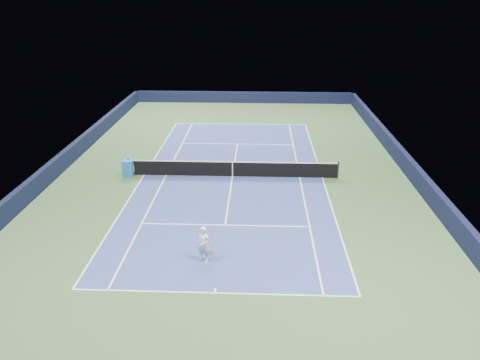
{
  "coord_description": "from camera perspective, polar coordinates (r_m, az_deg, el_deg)",
  "views": [
    {
      "loc": [
        1.59,
        -26.59,
        10.74
      ],
      "look_at": [
        0.59,
        -3.0,
        1.0
      ],
      "focal_mm": 35.0,
      "sensor_mm": 36.0,
      "label": 1
    }
  ],
  "objects": [
    {
      "name": "sideline_singles_left",
      "position": [
        29.24,
        -8.99,
        0.6
      ],
      "size": [
        0.08,
        23.77,
        0.0
      ],
      "primitive_type": "cube",
      "color": "white",
      "rests_on": "ground"
    },
    {
      "name": "wall_left",
      "position": [
        31.06,
        -21.29,
        1.68
      ],
      "size": [
        0.35,
        40.0,
        1.1
      ],
      "primitive_type": "cube",
      "color": "black",
      "rests_on": "ground"
    },
    {
      "name": "center_service_line",
      "position": [
        28.72,
        -0.91,
        0.47
      ],
      "size": [
        0.08,
        12.8,
        0.0
      ],
      "primitive_type": "cube",
      "color": "white",
      "rests_on": "ground"
    },
    {
      "name": "service_line_near",
      "position": [
        22.92,
        -1.83,
        -5.51
      ],
      "size": [
        8.23,
        0.08,
        0.0
      ],
      "primitive_type": "cube",
      "color": "white",
      "rests_on": "ground"
    },
    {
      "name": "baseline_far",
      "position": [
        39.98,
        0.07,
        6.85
      ],
      "size": [
        10.97,
        0.08,
        0.0
      ],
      "primitive_type": "cube",
      "color": "white",
      "rests_on": "ground"
    },
    {
      "name": "wall_far",
      "position": [
        47.55,
        0.47,
        10.05
      ],
      "size": [
        22.0,
        0.35,
        1.1
      ],
      "primitive_type": "cube",
      "color": "black",
      "rests_on": "ground"
    },
    {
      "name": "sponsor_cube",
      "position": [
        29.42,
        -13.48,
        1.43
      ],
      "size": [
        0.65,
        0.58,
        1.02
      ],
      "color": "blue",
      "rests_on": "ground"
    },
    {
      "name": "court_surface",
      "position": [
        28.72,
        -0.91,
        0.46
      ],
      "size": [
        10.97,
        23.77,
        0.01
      ],
      "primitive_type": "cube",
      "color": "navy",
      "rests_on": "ground"
    },
    {
      "name": "tennis_net",
      "position": [
        28.54,
        -0.92,
        1.4
      ],
      "size": [
        12.9,
        0.1,
        1.07
      ],
      "color": "black",
      "rests_on": "ground"
    },
    {
      "name": "center_mark_far",
      "position": [
        39.83,
        0.06,
        6.79
      ],
      "size": [
        0.08,
        0.3,
        0.0
      ],
      "primitive_type": "cube",
      "color": "white",
      "rests_on": "ground"
    },
    {
      "name": "tennis_player",
      "position": [
        19.75,
        -4.46,
        -7.86
      ],
      "size": [
        0.81,
        1.33,
        2.38
      ],
      "color": "silver",
      "rests_on": "ground"
    },
    {
      "name": "service_line_far",
      "position": [
        34.73,
        -0.31,
        4.42
      ],
      "size": [
        8.23,
        0.08,
        0.0
      ],
      "primitive_type": "cube",
      "color": "white",
      "rests_on": "ground"
    },
    {
      "name": "sideline_doubles_right",
      "position": [
        28.94,
        9.99,
        0.29
      ],
      "size": [
        0.08,
        23.77,
        0.0
      ],
      "primitive_type": "cube",
      "color": "white",
      "rests_on": "ground"
    },
    {
      "name": "ground",
      "position": [
        28.72,
        -0.91,
        0.46
      ],
      "size": [
        40.0,
        40.0,
        0.0
      ],
      "primitive_type": "plane",
      "color": "#314F2B",
      "rests_on": "ground"
    },
    {
      "name": "center_mark_near",
      "position": [
        18.4,
        -3.06,
        -13.31
      ],
      "size": [
        0.08,
        0.3,
        0.0
      ],
      "primitive_type": "cube",
      "color": "white",
      "rests_on": "ground"
    },
    {
      "name": "wall_right",
      "position": [
        29.94,
        20.24,
        1.08
      ],
      "size": [
        0.35,
        40.0,
        1.1
      ],
      "primitive_type": "cube",
      "color": "black",
      "rests_on": "ground"
    },
    {
      "name": "sideline_doubles_left",
      "position": [
        29.53,
        -11.6,
        0.63
      ],
      "size": [
        0.08,
        23.77,
        0.0
      ],
      "primitive_type": "cube",
      "color": "white",
      "rests_on": "ground"
    },
    {
      "name": "sideline_singles_right",
      "position": [
        28.79,
        7.29,
        0.34
      ],
      "size": [
        0.08,
        23.77,
        0.0
      ],
      "primitive_type": "cube",
      "color": "white",
      "rests_on": "ground"
    },
    {
      "name": "baseline_near",
      "position": [
        18.28,
        -3.11,
        -13.59
      ],
      "size": [
        10.97,
        0.08,
        0.0
      ],
      "primitive_type": "cube",
      "color": "white",
      "rests_on": "ground"
    }
  ]
}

